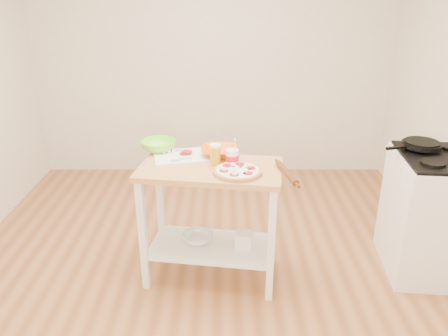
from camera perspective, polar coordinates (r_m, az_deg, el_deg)
room_shell at (r=2.77m, az=-2.48°, el=7.71°), size 4.04×4.54×2.74m
prep_island at (r=3.15m, az=-1.71°, el=-4.22°), size 1.06×0.68×0.90m
gas_stove at (r=3.67m, az=25.54°, el=-5.43°), size 0.66×0.75×1.11m
skillet at (r=3.57m, az=24.32°, el=2.80°), size 0.44×0.29×0.03m
pizza at (r=2.93m, az=1.76°, el=-0.40°), size 0.33×0.33×0.05m
cutting_board at (r=3.24m, az=-5.63°, el=1.63°), size 0.45×0.37×0.04m
spatula at (r=3.15m, az=-5.70°, el=1.13°), size 0.15×0.07×0.01m
knife at (r=3.31m, az=-7.63°, el=2.17°), size 0.27×0.08×0.01m
orange_bowl at (r=3.23m, az=-0.64°, el=2.14°), size 0.27×0.27×0.07m
green_bowl at (r=3.36m, az=-8.52°, el=2.88°), size 0.33×0.33×0.08m
beer_pint at (r=3.04m, az=-1.13°, el=1.73°), size 0.08×0.08×0.15m
yogurt_tub at (r=3.05m, az=1.05°, el=1.39°), size 0.10×0.10×0.20m
rolling_pin at (r=2.92m, az=8.20°, el=-0.65°), size 0.11×0.35×0.04m
shelf_glass_bowl at (r=3.36m, az=-3.46°, el=-9.09°), size 0.26×0.26×0.07m
shelf_bin at (r=3.30m, az=2.60°, el=-9.31°), size 0.13×0.13×0.12m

